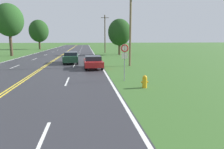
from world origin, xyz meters
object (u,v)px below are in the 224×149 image
(tree_behind_sign, at_px, (39,31))
(traffic_sign, at_px, (125,53))
(fire_hydrant, at_px, (145,81))
(tree_mid_treeline, at_px, (9,20))
(tree_right_cluster, at_px, (120,32))
(car_dark_green_sedan_mid_near, at_px, (71,57))
(car_red_sedan_approaching, at_px, (93,62))

(tree_behind_sign, bearing_deg, traffic_sign, -71.60)
(fire_hydrant, xyz_separation_m, traffic_sign, (-0.87, 2.32, 1.65))
(fire_hydrant, bearing_deg, tree_mid_treeline, 122.20)
(tree_behind_sign, height_order, tree_right_cluster, tree_behind_sign)
(traffic_sign, xyz_separation_m, tree_behind_sign, (-17.22, 51.76, 3.62))
(car_dark_green_sedan_mid_near, bearing_deg, traffic_sign, 19.55)
(fire_hydrant, relative_size, car_dark_green_sedan_mid_near, 0.17)
(tree_right_cluster, relative_size, car_red_sedan_approaching, 1.67)
(tree_mid_treeline, bearing_deg, tree_right_cluster, 0.41)
(traffic_sign, relative_size, car_red_sedan_approaching, 0.64)
(car_dark_green_sedan_mid_near, bearing_deg, tree_right_cluster, 145.60)
(tree_behind_sign, relative_size, car_red_sedan_approaching, 2.14)
(tree_mid_treeline, height_order, car_dark_green_sedan_mid_near, tree_mid_treeline)
(fire_hydrant, xyz_separation_m, tree_behind_sign, (-18.08, 54.09, 5.27))
(tree_behind_sign, relative_size, car_dark_green_sedan_mid_near, 1.88)
(traffic_sign, bearing_deg, car_dark_green_sedan_mid_near, 111.45)
(tree_right_cluster, bearing_deg, tree_mid_treeline, -179.59)
(fire_hydrant, relative_size, tree_mid_treeline, 0.08)
(tree_mid_treeline, relative_size, car_red_sedan_approaching, 2.25)
(tree_behind_sign, distance_m, tree_right_cluster, 33.55)
(fire_hydrant, height_order, tree_behind_sign, tree_behind_sign)
(tree_mid_treeline, relative_size, tree_right_cluster, 1.34)
(tree_behind_sign, height_order, car_red_sedan_approaching, tree_behind_sign)
(tree_behind_sign, bearing_deg, car_red_sedan_approaching, -71.36)
(traffic_sign, height_order, car_dark_green_sedan_mid_near, traffic_sign)
(traffic_sign, distance_m, car_red_sedan_approaching, 7.31)
(fire_hydrant, height_order, tree_mid_treeline, tree_mid_treeline)
(car_red_sedan_approaching, xyz_separation_m, car_dark_green_sedan_mid_near, (-2.67, 5.20, 0.06))
(tree_mid_treeline, distance_m, car_dark_green_sedan_mid_near, 18.99)
(tree_mid_treeline, bearing_deg, traffic_sign, -56.86)
(traffic_sign, xyz_separation_m, tree_mid_treeline, (-16.73, 25.63, 4.50))
(traffic_sign, bearing_deg, car_red_sedan_approaching, 106.80)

